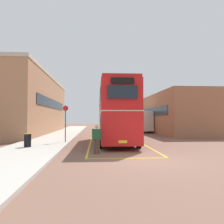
{
  "coord_description": "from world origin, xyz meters",
  "views": [
    {
      "loc": [
        -2.47,
        -10.56,
        2.02
      ],
      "look_at": [
        -0.98,
        9.02,
        2.57
      ],
      "focal_mm": 36.29,
      "sensor_mm": 36.0,
      "label": 1
    }
  ],
  "objects_px": {
    "single_deck_bus": "(134,121)",
    "litter_bin": "(28,140)",
    "double_decker_bus": "(116,112)",
    "bus_stop_sign": "(65,120)",
    "pedestrian_boarding": "(97,137)"
  },
  "relations": [
    {
      "from": "pedestrian_boarding",
      "to": "litter_bin",
      "type": "bearing_deg",
      "value": 151.74
    },
    {
      "from": "double_decker_bus",
      "to": "bus_stop_sign",
      "type": "distance_m",
      "value": 4.1
    },
    {
      "from": "double_decker_bus",
      "to": "bus_stop_sign",
      "type": "relative_size",
      "value": 3.49
    },
    {
      "from": "single_deck_bus",
      "to": "litter_bin",
      "type": "xyz_separation_m",
      "value": [
        -10.43,
        -19.07,
        -1.06
      ]
    },
    {
      "from": "double_decker_bus",
      "to": "litter_bin",
      "type": "height_order",
      "value": "double_decker_bus"
    },
    {
      "from": "single_deck_bus",
      "to": "litter_bin",
      "type": "bearing_deg",
      "value": -118.67
    },
    {
      "from": "pedestrian_boarding",
      "to": "bus_stop_sign",
      "type": "relative_size",
      "value": 0.57
    },
    {
      "from": "double_decker_bus",
      "to": "pedestrian_boarding",
      "type": "relative_size",
      "value": 6.12
    },
    {
      "from": "single_deck_bus",
      "to": "pedestrian_boarding",
      "type": "height_order",
      "value": "single_deck_bus"
    },
    {
      "from": "double_decker_bus",
      "to": "bus_stop_sign",
      "type": "height_order",
      "value": "double_decker_bus"
    },
    {
      "from": "single_deck_bus",
      "to": "double_decker_bus",
      "type": "bearing_deg",
      "value": -105.19
    },
    {
      "from": "double_decker_bus",
      "to": "single_deck_bus",
      "type": "distance_m",
      "value": 16.54
    },
    {
      "from": "litter_bin",
      "to": "bus_stop_sign",
      "type": "relative_size",
      "value": 0.3
    },
    {
      "from": "single_deck_bus",
      "to": "bus_stop_sign",
      "type": "distance_m",
      "value": 18.04
    },
    {
      "from": "double_decker_bus",
      "to": "pedestrian_boarding",
      "type": "height_order",
      "value": "double_decker_bus"
    }
  ]
}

